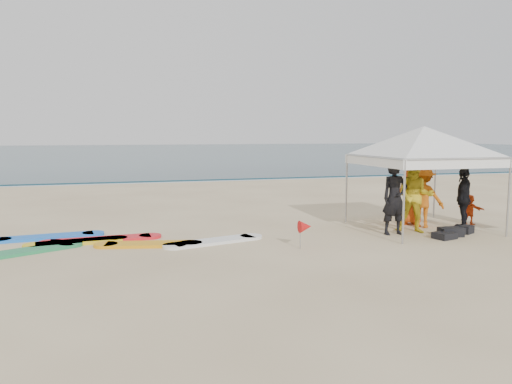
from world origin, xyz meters
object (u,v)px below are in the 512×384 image
at_px(marker_pennant, 305,227).
at_px(surfboard_spread, 104,242).
at_px(person_seated, 470,209).
at_px(canopy_tent, 424,127).
at_px(person_black_a, 395,198).
at_px(person_black_b, 463,198).
at_px(person_orange_b, 411,196).
at_px(person_yellow, 415,196).
at_px(person_orange_a, 423,197).

bearing_deg(marker_pennant, surfboard_spread, 157.76).
relative_size(person_seated, canopy_tent, 0.20).
relative_size(canopy_tent, marker_pennant, 6.52).
height_order(person_black_a, marker_pennant, person_black_a).
xyz_separation_m(person_black_b, surfboard_spread, (-9.25, 0.80, -0.80)).
height_order(person_orange_b, canopy_tent, canopy_tent).
bearing_deg(canopy_tent, person_orange_b, 78.81).
distance_m(person_seated, surfboard_spread, 9.94).
bearing_deg(person_black_a, marker_pennant, -162.17).
relative_size(person_black_a, surfboard_spread, 0.31).
distance_m(canopy_tent, surfboard_spread, 8.61).
bearing_deg(person_seated, surfboard_spread, 69.73).
bearing_deg(person_black_a, person_orange_b, 43.99).
relative_size(person_yellow, person_orange_b, 1.17).
xyz_separation_m(person_black_a, person_seated, (2.84, 0.68, -0.51)).
bearing_deg(surfboard_spread, person_black_a, -7.41).
distance_m(person_black_a, person_yellow, 0.63).
height_order(marker_pennant, surfboard_spread, marker_pennant).
bearing_deg(person_seated, canopy_tent, 79.27).
height_order(person_black_a, person_orange_b, person_black_a).
relative_size(person_orange_b, surfboard_spread, 0.27).
bearing_deg(person_black_a, canopy_tent, 22.46).
bearing_deg(surfboard_spread, marker_pennant, -22.24).
xyz_separation_m(person_yellow, person_seated, (2.21, 0.62, -0.53)).
xyz_separation_m(person_yellow, surfboard_spread, (-7.72, 0.86, -0.92)).
height_order(person_orange_a, person_seated, person_orange_a).
bearing_deg(surfboard_spread, person_yellow, -6.35).
relative_size(person_orange_b, person_seated, 1.94).
relative_size(person_orange_a, canopy_tent, 0.40).
bearing_deg(marker_pennant, person_orange_b, 26.65).
bearing_deg(person_orange_b, surfboard_spread, 12.91).
height_order(person_yellow, person_orange_b, person_yellow).
distance_m(person_black_b, canopy_tent, 2.22).
xyz_separation_m(person_black_b, marker_pennant, (-4.91, -0.97, -0.34)).
bearing_deg(person_yellow, person_black_b, 35.88).
xyz_separation_m(person_orange_b, surfboard_spread, (-8.30, -0.22, -0.78)).
distance_m(person_seated, marker_pennant, 5.80).
bearing_deg(person_seated, person_yellow, 86.71).
xyz_separation_m(person_orange_a, marker_pennant, (-4.04, -1.50, -0.34)).
bearing_deg(person_black_b, person_yellow, -40.21).
bearing_deg(person_orange_b, person_orange_a, 110.10).
bearing_deg(person_black_a, person_yellow, 6.45).
relative_size(marker_pennant, surfboard_spread, 0.11).
relative_size(person_orange_a, person_orange_b, 1.02).
bearing_deg(person_yellow, person_orange_b, 95.33).
relative_size(person_black_a, person_orange_b, 1.14).
distance_m(person_black_b, person_seated, 0.97).
height_order(person_yellow, person_orange_a, person_yellow).
xyz_separation_m(person_orange_b, canopy_tent, (-0.14, -0.71, 1.92)).
xyz_separation_m(person_yellow, person_orange_b, (0.58, 1.08, -0.14)).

